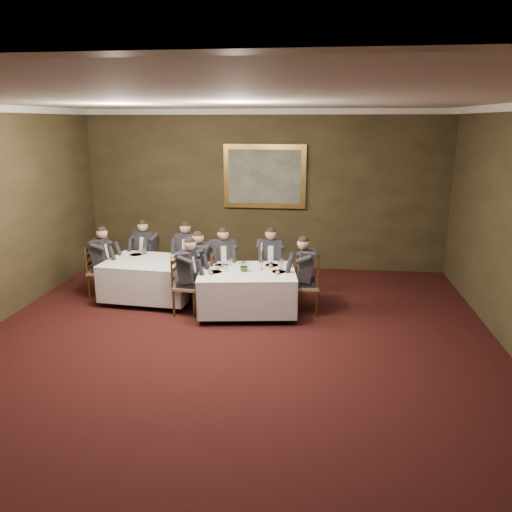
% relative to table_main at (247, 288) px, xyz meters
% --- Properties ---
extents(ground, '(10.00, 10.00, 0.00)m').
position_rel_table_main_xyz_m(ground, '(-0.02, -2.11, -0.45)').
color(ground, black).
rests_on(ground, ground).
extents(ceiling, '(8.00, 10.00, 0.10)m').
position_rel_table_main_xyz_m(ceiling, '(-0.02, -2.11, 3.05)').
color(ceiling, silver).
rests_on(ceiling, back_wall).
extents(back_wall, '(8.00, 0.10, 3.50)m').
position_rel_table_main_xyz_m(back_wall, '(-0.02, 2.89, 1.30)').
color(back_wall, '#2D2816').
rests_on(back_wall, ground).
extents(crown_molding, '(8.00, 10.00, 0.12)m').
position_rel_table_main_xyz_m(crown_molding, '(-0.02, -2.11, 2.99)').
color(crown_molding, white).
rests_on(crown_molding, back_wall).
extents(table_main, '(1.83, 1.49, 0.67)m').
position_rel_table_main_xyz_m(table_main, '(0.00, 0.00, 0.00)').
color(table_main, black).
rests_on(table_main, ground).
extents(table_second, '(1.72, 1.37, 0.67)m').
position_rel_table_main_xyz_m(table_second, '(-1.86, 0.43, -0.00)').
color(table_second, black).
rests_on(table_second, ground).
extents(chair_main_backleft, '(0.53, 0.52, 1.00)m').
position_rel_table_main_xyz_m(chair_main_backleft, '(-0.56, 0.78, -0.17)').
color(chair_main_backleft, olive).
rests_on(chair_main_backleft, ground).
extents(diner_main_backleft, '(0.51, 0.57, 1.35)m').
position_rel_table_main_xyz_m(diner_main_backleft, '(-0.56, 0.77, 0.06)').
color(diner_main_backleft, black).
rests_on(diner_main_backleft, chair_main_backleft).
extents(chair_main_backright, '(0.47, 0.46, 1.00)m').
position_rel_table_main_xyz_m(chair_main_backright, '(0.32, 0.91, -0.17)').
color(chair_main_backright, olive).
rests_on(chair_main_backright, ground).
extents(diner_main_backright, '(0.44, 0.51, 1.35)m').
position_rel_table_main_xyz_m(diner_main_backright, '(0.32, 0.90, 0.06)').
color(diner_main_backright, black).
rests_on(diner_main_backright, chair_main_backright).
extents(chair_main_endleft, '(0.44, 0.46, 1.00)m').
position_rel_table_main_xyz_m(chair_main_endleft, '(-1.04, -0.14, -0.17)').
color(chair_main_endleft, olive).
rests_on(chair_main_endleft, ground).
extents(diner_main_endleft, '(0.50, 0.43, 1.35)m').
position_rel_table_main_xyz_m(diner_main_endleft, '(-1.03, -0.14, 0.06)').
color(diner_main_endleft, black).
rests_on(diner_main_endleft, chair_main_endleft).
extents(chair_main_endright, '(0.42, 0.44, 1.00)m').
position_rel_table_main_xyz_m(chair_main_endright, '(1.04, 0.14, -0.17)').
color(chair_main_endright, olive).
rests_on(chair_main_endright, ground).
extents(diner_main_endright, '(0.48, 0.42, 1.35)m').
position_rel_table_main_xyz_m(diner_main_endright, '(1.03, 0.14, 0.06)').
color(diner_main_endright, black).
rests_on(diner_main_endright, chair_main_endright).
extents(chair_sec_backleft, '(0.53, 0.52, 1.00)m').
position_rel_table_main_xyz_m(chair_sec_backleft, '(-2.23, 1.30, -0.17)').
color(chair_sec_backleft, olive).
rests_on(chair_sec_backleft, ground).
extents(diner_sec_backleft, '(0.51, 0.57, 1.35)m').
position_rel_table_main_xyz_m(diner_sec_backleft, '(-2.23, 1.29, 0.06)').
color(diner_sec_backleft, black).
rests_on(diner_sec_backleft, chair_sec_backleft).
extents(chair_sec_backright, '(0.48, 0.46, 1.00)m').
position_rel_table_main_xyz_m(chair_sec_backright, '(-1.36, 1.23, -0.17)').
color(chair_sec_backright, olive).
rests_on(chair_sec_backright, ground).
extents(diner_sec_backright, '(0.45, 0.52, 1.35)m').
position_rel_table_main_xyz_m(diner_sec_backright, '(-1.36, 1.22, 0.06)').
color(diner_sec_backright, black).
rests_on(diner_sec_backright, chair_sec_backright).
extents(chair_sec_endright, '(0.43, 0.45, 1.00)m').
position_rel_table_main_xyz_m(chair_sec_endright, '(-0.84, 0.35, -0.17)').
color(chair_sec_endright, olive).
rests_on(chair_sec_endright, ground).
extents(diner_sec_endright, '(0.49, 0.43, 1.35)m').
position_rel_table_main_xyz_m(diner_sec_endright, '(-0.85, 0.35, 0.06)').
color(diner_sec_endright, black).
rests_on(diner_sec_endright, chair_sec_endright).
extents(chair_sec_endleft, '(0.46, 0.47, 1.00)m').
position_rel_table_main_xyz_m(chair_sec_endleft, '(-2.89, 0.51, -0.17)').
color(chair_sec_endleft, olive).
rests_on(chair_sec_endleft, ground).
extents(diner_sec_endleft, '(0.51, 0.44, 1.35)m').
position_rel_table_main_xyz_m(diner_sec_endleft, '(-2.88, 0.52, 0.06)').
color(diner_sec_endleft, black).
rests_on(diner_sec_endleft, chair_sec_endleft).
extents(centerpiece, '(0.23, 0.21, 0.23)m').
position_rel_table_main_xyz_m(centerpiece, '(-0.04, -0.02, 0.43)').
color(centerpiece, '#2D5926').
rests_on(centerpiece, table_main).
extents(candlestick, '(0.07, 0.07, 0.49)m').
position_rel_table_main_xyz_m(candlestick, '(0.24, 0.11, 0.49)').
color(candlestick, '#B47B37').
rests_on(candlestick, table_main).
extents(place_setting_table_main, '(0.33, 0.31, 0.14)m').
position_rel_table_main_xyz_m(place_setting_table_main, '(-0.44, 0.31, 0.35)').
color(place_setting_table_main, white).
rests_on(place_setting_table_main, table_main).
extents(place_setting_table_second, '(0.33, 0.31, 0.14)m').
position_rel_table_main_xyz_m(place_setting_table_second, '(-2.22, 0.83, 0.35)').
color(place_setting_table_second, white).
rests_on(place_setting_table_second, table_second).
extents(painting, '(1.80, 0.09, 1.38)m').
position_rel_table_main_xyz_m(painting, '(-0.00, 2.83, 1.62)').
color(painting, '#DDAE51').
rests_on(painting, back_wall).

